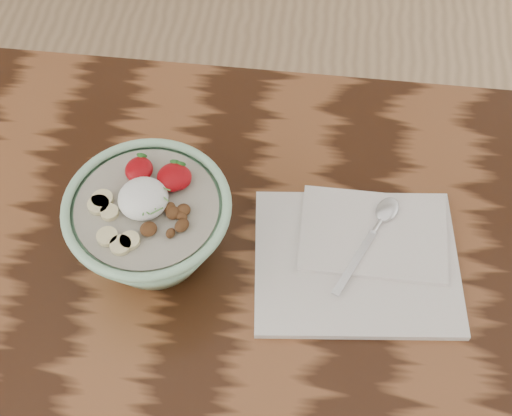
{
  "coord_description": "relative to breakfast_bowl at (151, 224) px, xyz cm",
  "views": [
    {
      "loc": [
        11.81,
        -37.56,
        159.6
      ],
      "look_at": [
        6.4,
        9.78,
        87.4
      ],
      "focal_mm": 50.0,
      "sensor_mm": 36.0,
      "label": 1
    }
  ],
  "objects": [
    {
      "name": "table",
      "position": [
        7.12,
        -9.16,
        -16.5
      ],
      "size": [
        160.0,
        90.0,
        75.0
      ],
      "color": "black",
      "rests_on": "ground"
    },
    {
      "name": "spoon",
      "position": [
        29.83,
        6.97,
        -5.14
      ],
      "size": [
        9.28,
        16.68,
        0.92
      ],
      "rotation": [
        0.0,
        0.0,
        -0.44
      ],
      "color": "silver",
      "rests_on": "napkin"
    },
    {
      "name": "breakfast_bowl",
      "position": [
        0.0,
        0.0,
        0.0
      ],
      "size": [
        21.14,
        21.14,
        14.31
      ],
      "rotation": [
        0.0,
        0.0,
        0.4
      ],
      "color": "#9CD2A7",
      "rests_on": "table"
    },
    {
      "name": "napkin",
      "position": [
        27.5,
        2.19,
        -6.5
      ],
      "size": [
        29.33,
        24.65,
        1.68
      ],
      "rotation": [
        0.0,
        0.0,
        0.1
      ],
      "color": "silver",
      "rests_on": "table"
    }
  ]
}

